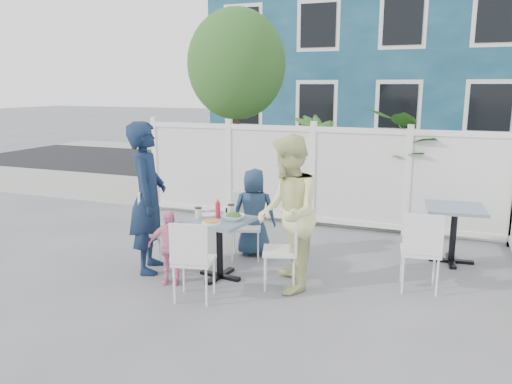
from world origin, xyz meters
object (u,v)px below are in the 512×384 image
(chair_back, at_px, (246,220))
(woman, at_px, (288,214))
(chair_left, at_px, (158,223))
(chair_right, at_px, (287,244))
(main_table, at_px, (219,232))
(boy, at_px, (254,212))
(chair_near, at_px, (192,255))
(utility_cabinet, at_px, (194,162))
(toddler, at_px, (169,247))
(man, at_px, (148,198))
(spare_table, at_px, (454,219))

(chair_back, bearing_deg, woman, 115.59)
(chair_left, relative_size, chair_right, 1.17)
(main_table, distance_m, chair_left, 0.82)
(main_table, relative_size, boy, 0.65)
(boy, bearing_deg, main_table, 70.55)
(chair_near, bearing_deg, utility_cabinet, 105.96)
(chair_near, bearing_deg, chair_back, 79.07)
(chair_right, distance_m, toddler, 1.33)
(chair_near, bearing_deg, woman, 28.69)
(chair_right, distance_m, man, 1.77)
(boy, bearing_deg, toddler, 52.35)
(chair_left, bearing_deg, spare_table, 109.24)
(spare_table, height_order, chair_left, chair_left)
(chair_left, bearing_deg, chair_near, 44.49)
(woman, bearing_deg, boy, -162.06)
(chair_back, bearing_deg, chair_right, 116.42)
(utility_cabinet, relative_size, man, 0.71)
(main_table, height_order, spare_table, spare_table)
(utility_cabinet, height_order, chair_back, utility_cabinet)
(chair_back, xyz_separation_m, toddler, (-0.45, -1.18, -0.06))
(boy, bearing_deg, chair_near, 73.34)
(main_table, bearing_deg, utility_cabinet, 121.74)
(chair_back, xyz_separation_m, chair_near, (0.03, -1.54, 0.01))
(chair_near, bearing_deg, toddler, 131.28)
(chair_left, height_order, toddler, chair_left)
(spare_table, relative_size, chair_right, 0.89)
(main_table, distance_m, spare_table, 2.98)
(chair_back, bearing_deg, utility_cabinet, -71.69)
(chair_left, distance_m, boy, 1.29)
(man, distance_m, boy, 1.43)
(main_table, xyz_separation_m, chair_near, (0.03, -0.72, -0.04))
(spare_table, height_order, chair_near, chair_near)
(chair_right, relative_size, woman, 0.50)
(boy, bearing_deg, spare_table, 179.11)
(spare_table, bearing_deg, chair_right, -138.78)
(main_table, distance_m, woman, 0.89)
(chair_right, height_order, chair_near, chair_near)
(utility_cabinet, relative_size, chair_back, 1.52)
(chair_right, height_order, boy, boy)
(spare_table, relative_size, chair_near, 0.88)
(chair_back, bearing_deg, toddler, 49.66)
(spare_table, relative_size, man, 0.42)
(chair_left, bearing_deg, utility_cabinet, -162.71)
(utility_cabinet, distance_m, man, 4.56)
(chair_near, height_order, boy, boy)
(woman, height_order, toddler, woman)
(chair_right, xyz_separation_m, chair_near, (-0.79, -0.74, 0.01))
(utility_cabinet, xyz_separation_m, main_table, (2.57, -4.16, -0.09))
(chair_back, relative_size, toddler, 0.99)
(main_table, distance_m, chair_back, 0.83)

